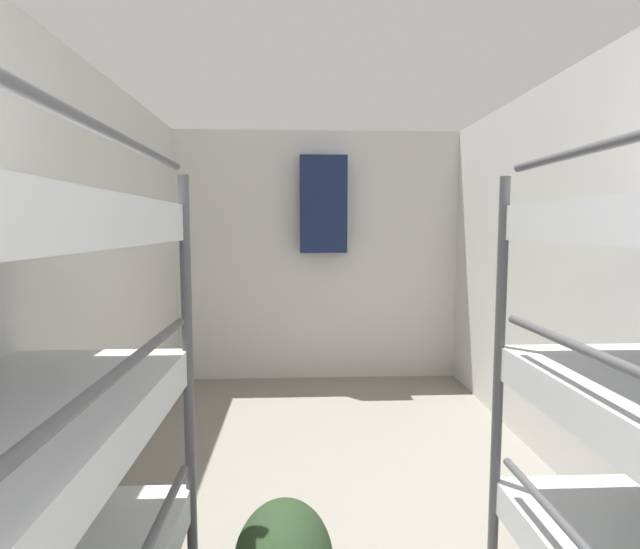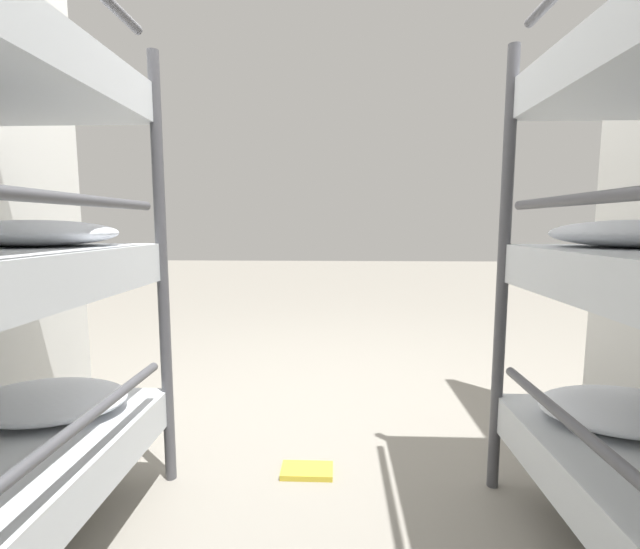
% 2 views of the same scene
% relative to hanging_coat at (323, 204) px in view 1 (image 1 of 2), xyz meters
% --- Properties ---
extents(wall_left, '(0.06, 5.23, 2.39)m').
position_rel_hanging_coat_xyz_m(wall_left, '(-1.43, -2.44, -0.50)').
color(wall_left, silver).
rests_on(wall_left, ground_plane).
extents(wall_right, '(0.06, 5.23, 2.39)m').
position_rel_hanging_coat_xyz_m(wall_right, '(1.34, -2.44, -0.50)').
color(wall_right, silver).
rests_on(wall_right, ground_plane).
extents(wall_back, '(2.83, 0.06, 2.39)m').
position_rel_hanging_coat_xyz_m(wall_back, '(-0.05, 0.15, -0.50)').
color(wall_back, silver).
rests_on(wall_back, ground_plane).
extents(hanging_coat, '(0.44, 0.12, 0.90)m').
position_rel_hanging_coat_xyz_m(hanging_coat, '(0.00, 0.00, 0.00)').
color(hanging_coat, '#192347').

